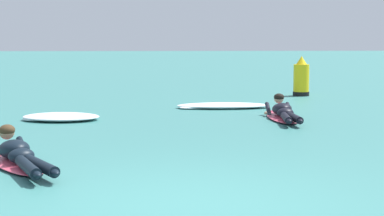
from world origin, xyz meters
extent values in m
plane|color=#387A75|center=(0.00, 10.00, 0.00)|extent=(120.00, 120.00, 0.00)
ellipsoid|color=#E54C66|center=(-2.13, 2.17, 0.04)|extent=(1.38, 2.03, 0.07)
ellipsoid|color=black|center=(-2.15, 2.22, 0.20)|extent=(0.64, 0.75, 0.34)
ellipsoid|color=black|center=(-1.99, 1.88, 0.17)|extent=(0.43, 0.40, 0.20)
cylinder|color=black|center=(-1.79, 1.30, 0.14)|extent=(0.48, 0.90, 0.14)
ellipsoid|color=black|center=(-1.61, 0.88, 0.14)|extent=(0.19, 0.24, 0.08)
cylinder|color=black|center=(-1.64, 1.37, 0.14)|extent=(0.57, 0.87, 0.14)
ellipsoid|color=black|center=(-1.42, 0.97, 0.14)|extent=(0.19, 0.24, 0.08)
cylinder|color=black|center=(-2.10, 2.62, 0.12)|extent=(0.33, 0.54, 0.32)
sphere|color=tan|center=(-2.25, 2.93, 0.02)|extent=(0.09, 0.09, 0.09)
sphere|color=tan|center=(-2.32, 2.56, 0.38)|extent=(0.21, 0.21, 0.21)
ellipsoid|color=#47331E|center=(-2.31, 2.54, 0.41)|extent=(0.29, 0.28, 0.16)
ellipsoid|color=#E54C66|center=(2.36, 6.72, 0.04)|extent=(0.63, 2.04, 0.07)
ellipsoid|color=#E54C66|center=(2.38, 7.69, 0.05)|extent=(0.21, 0.21, 0.06)
ellipsoid|color=black|center=(2.36, 6.77, 0.20)|extent=(0.42, 0.72, 0.35)
ellipsoid|color=black|center=(2.35, 6.36, 0.17)|extent=(0.35, 0.29, 0.20)
cylinder|color=black|center=(2.25, 5.79, 0.14)|extent=(0.21, 0.85, 0.14)
ellipsoid|color=black|center=(2.22, 5.37, 0.14)|extent=(0.11, 0.22, 0.08)
cylinder|color=black|center=(2.41, 5.79, 0.14)|extent=(0.17, 0.85, 0.14)
ellipsoid|color=black|center=(2.42, 5.36, 0.14)|extent=(0.11, 0.22, 0.08)
cylinder|color=black|center=(2.15, 7.17, 0.12)|extent=(0.11, 0.57, 0.33)
sphere|color=tan|center=(2.16, 7.54, 0.02)|extent=(0.09, 0.09, 0.09)
cylinder|color=black|center=(2.59, 7.14, 0.12)|extent=(0.11, 0.57, 0.33)
sphere|color=tan|center=(2.60, 7.49, 0.02)|extent=(0.09, 0.09, 0.09)
sphere|color=tan|center=(2.37, 7.19, 0.38)|extent=(0.21, 0.21, 0.21)
ellipsoid|color=black|center=(2.37, 7.17, 0.41)|extent=(0.23, 0.21, 0.16)
ellipsoid|color=white|center=(1.34, 8.81, 0.06)|extent=(2.22, 0.85, 0.13)
ellipsoid|color=white|center=(1.90, 8.93, 0.04)|extent=(0.89, 0.64, 0.09)
ellipsoid|color=white|center=(0.68, 8.73, 0.03)|extent=(0.89, 0.64, 0.07)
ellipsoid|color=white|center=(-2.20, 6.78, 0.07)|extent=(1.70, 1.30, 0.14)
ellipsoid|color=white|center=(-1.79, 6.90, 0.05)|extent=(0.63, 0.62, 0.10)
ellipsoid|color=white|center=(-2.68, 6.73, 0.04)|extent=(0.61, 0.60, 0.08)
cylinder|color=yellow|center=(3.91, 11.88, 0.45)|extent=(0.45, 0.45, 0.90)
cone|color=yellow|center=(3.91, 11.88, 1.02)|extent=(0.31, 0.31, 0.24)
cylinder|color=black|center=(3.91, 11.88, 0.06)|extent=(0.47, 0.47, 0.12)
camera|label=1|loc=(-0.23, -6.40, 1.70)|focal=60.32mm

